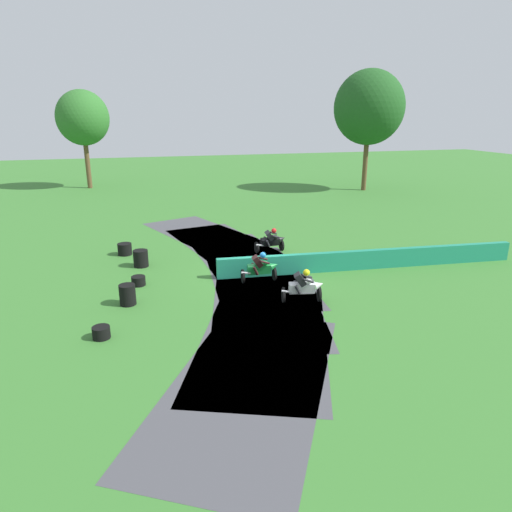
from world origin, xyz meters
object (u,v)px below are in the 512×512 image
object	(u,v)px
tire_stack_mid_a	(128,295)
tire_stack_far	(141,258)
motorcycle_trailing_black	(271,240)
tire_stack_mid_b	(138,281)
motorcycle_chase_green	(261,268)
tire_stack_near	(101,332)
motorcycle_lead_white	(304,286)
tire_stack_extra_a	(125,249)

from	to	relation	value
tire_stack_mid_a	tire_stack_far	size ratio (longest dim) A/B	1.00
motorcycle_trailing_black	tire_stack_mid_b	xyz separation A→B (m)	(-6.90, -3.12, -0.43)
tire_stack_mid_b	tire_stack_far	world-z (taller)	tire_stack_far
motorcycle_chase_green	tire_stack_near	bearing A→B (deg)	-150.89
tire_stack_far	tire_stack_near	bearing A→B (deg)	-102.05
motorcycle_chase_green	tire_stack_near	distance (m)	7.39
tire_stack_mid_b	tire_stack_far	xyz separation A→B (m)	(0.20, 2.54, 0.20)
tire_stack_mid_a	tire_stack_far	bearing A→B (deg)	81.77
motorcycle_chase_green	tire_stack_mid_a	size ratio (longest dim) A/B	2.12
motorcycle_chase_green	tire_stack_mid_a	bearing A→B (deg)	-169.98
motorcycle_chase_green	motorcycle_lead_white	bearing A→B (deg)	-69.25
tire_stack_mid_a	motorcycle_chase_green	bearing A→B (deg)	10.02
tire_stack_near	tire_stack_extra_a	size ratio (longest dim) A/B	0.81
tire_stack_mid_a	tire_stack_mid_b	xyz separation A→B (m)	(0.45, 1.99, -0.20)
motorcycle_trailing_black	tire_stack_extra_a	bearing A→B (deg)	168.03
motorcycle_lead_white	tire_stack_mid_a	distance (m)	6.75
tire_stack_far	tire_stack_mid_b	bearing A→B (deg)	-94.56
motorcycle_lead_white	tire_stack_mid_a	size ratio (longest dim) A/B	2.13
motorcycle_trailing_black	tire_stack_far	size ratio (longest dim) A/B	2.11
motorcycle_lead_white	tire_stack_far	world-z (taller)	motorcycle_lead_white
motorcycle_trailing_black	tire_stack_far	world-z (taller)	motorcycle_trailing_black
motorcycle_lead_white	tire_stack_near	bearing A→B (deg)	-172.25
motorcycle_trailing_black	tire_stack_mid_b	bearing A→B (deg)	-155.68
motorcycle_lead_white	tire_stack_mid_a	bearing A→B (deg)	166.34
tire_stack_far	motorcycle_chase_green	bearing A→B (deg)	-35.75
tire_stack_near	tire_stack_far	size ratio (longest dim) A/B	0.72
tire_stack_mid_a	tire_stack_extra_a	bearing A→B (deg)	90.68
motorcycle_lead_white	motorcycle_trailing_black	bearing A→B (deg)	83.25
tire_stack_far	tire_stack_mid_a	bearing A→B (deg)	-98.23
tire_stack_near	tire_stack_mid_b	world-z (taller)	same
tire_stack_far	tire_stack_extra_a	bearing A→B (deg)	108.87
motorcycle_chase_green	motorcycle_trailing_black	size ratio (longest dim) A/B	1.01
tire_stack_far	tire_stack_extra_a	xyz separation A→B (m)	(-0.73, 2.15, -0.10)
motorcycle_lead_white	tire_stack_mid_a	xyz separation A→B (m)	(-6.56, 1.59, -0.26)
motorcycle_trailing_black	tire_stack_far	xyz separation A→B (m)	(-6.69, -0.58, -0.23)
motorcycle_chase_green	tire_stack_near	size ratio (longest dim) A/B	2.94
motorcycle_chase_green	tire_stack_extra_a	bearing A→B (deg)	134.82
motorcycle_lead_white	tire_stack_mid_a	world-z (taller)	motorcycle_lead_white
tire_stack_mid_b	tire_stack_near	bearing A→B (deg)	-106.04
motorcycle_chase_green	tire_stack_far	distance (m)	6.07
tire_stack_mid_a	tire_stack_near	bearing A→B (deg)	-108.43
motorcycle_trailing_black	tire_stack_mid_b	distance (m)	7.58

